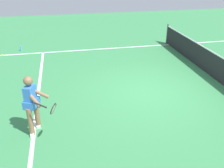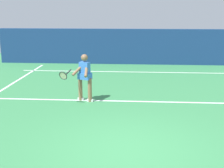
% 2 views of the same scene
% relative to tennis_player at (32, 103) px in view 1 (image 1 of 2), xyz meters
% --- Properties ---
extents(ground_plane, '(28.32, 28.32, 0.00)m').
position_rel_tennis_player_xyz_m(ground_plane, '(-1.51, 3.52, -0.85)').
color(ground_plane, '#38844C').
extents(service_line_marking, '(9.62, 0.10, 0.01)m').
position_rel_tennis_player_xyz_m(service_line_marking, '(-1.51, -0.07, -0.84)').
color(service_line_marking, white).
rests_on(service_line_marking, ground).
extents(sideline_left_marking, '(0.10, 19.79, 0.01)m').
position_rel_tennis_player_xyz_m(sideline_left_marking, '(-6.32, 3.52, -0.84)').
color(sideline_left_marking, white).
rests_on(sideline_left_marking, ground).
extents(tennis_player, '(1.01, 0.85, 1.55)m').
position_rel_tennis_player_xyz_m(tennis_player, '(0.00, 0.00, 0.00)').
color(tennis_player, '#8C6647').
rests_on(tennis_player, ground).
extents(tennis_ball_near, '(0.07, 0.07, 0.07)m').
position_rel_tennis_player_xyz_m(tennis_ball_near, '(-6.29, -1.91, -0.81)').
color(tennis_ball_near, '#D1E533').
rests_on(tennis_ball_near, ground).
extents(water_bottle, '(0.07, 0.07, 0.24)m').
position_rel_tennis_player_xyz_m(water_bottle, '(-6.82, -1.12, -0.73)').
color(water_bottle, '#4C9EE5').
rests_on(water_bottle, ground).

